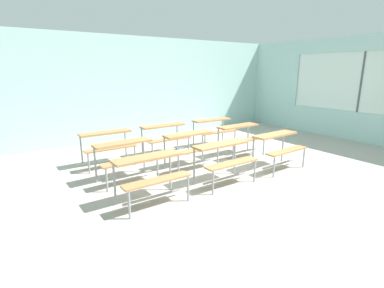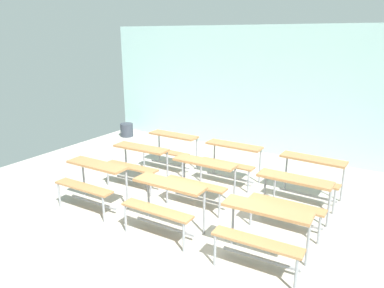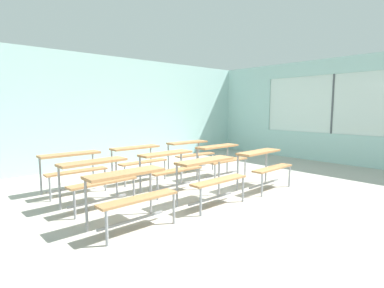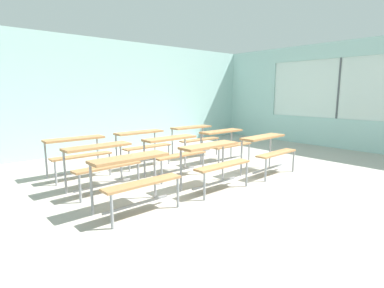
{
  "view_description": "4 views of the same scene",
  "coord_description": "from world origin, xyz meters",
  "views": [
    {
      "loc": [
        -3.67,
        -3.71,
        2.06
      ],
      "look_at": [
        -0.35,
        1.2,
        0.52
      ],
      "focal_mm": 26.89,
      "sensor_mm": 36.0,
      "label": 1
    },
    {
      "loc": [
        2.44,
        -3.67,
        2.78
      ],
      "look_at": [
        -1.02,
        1.91,
        0.78
      ],
      "focal_mm": 33.74,
      "sensor_mm": 36.0,
      "label": 2
    },
    {
      "loc": [
        -3.8,
        -3.3,
        1.6
      ],
      "look_at": [
        0.53,
        1.58,
        0.8
      ],
      "focal_mm": 28.0,
      "sensor_mm": 36.0,
      "label": 3
    },
    {
      "loc": [
        -3.8,
        -3.3,
        1.6
      ],
      "look_at": [
        0.36,
        1.51,
        0.5
      ],
      "focal_mm": 28.0,
      "sensor_mm": 36.0,
      "label": 4
    }
  ],
  "objects": [
    {
      "name": "wall_right",
      "position": [
        5.0,
        -0.13,
        1.45
      ],
      "size": [
        0.12,
        9.0,
        3.0
      ],
      "color": "#A8D1CC",
      "rests_on": "ground"
    },
    {
      "name": "desk_bench_r2c0",
      "position": [
        -1.81,
        2.32,
        0.56
      ],
      "size": [
        1.1,
        0.6,
        0.74
      ],
      "rotation": [
        0.0,
        0.0,
        -0.01
      ],
      "color": "#A87547",
      "rests_on": "ground"
    },
    {
      "name": "desk_bench_r1c1",
      "position": [
        -0.39,
        1.19,
        0.56
      ],
      "size": [
        1.11,
        0.6,
        0.74
      ],
      "rotation": [
        0.0,
        0.0,
        0.01
      ],
      "color": "#A87547",
      "rests_on": "ground"
    },
    {
      "name": "ground",
      "position": [
        0.0,
        0.0,
        -0.03
      ],
      "size": [
        10.0,
        9.0,
        0.05
      ],
      "primitive_type": "cube",
      "color": "#ADA89E"
    },
    {
      "name": "desk_bench_r2c2",
      "position": [
        1.12,
        2.31,
        0.56
      ],
      "size": [
        1.12,
        0.63,
        0.74
      ],
      "rotation": [
        0.0,
        0.0,
        -0.03
      ],
      "color": "#A87547",
      "rests_on": "ground"
    },
    {
      "name": "wall_back",
      "position": [
        0.0,
        4.5,
        1.5
      ],
      "size": [
        10.0,
        0.12,
        3.0
      ],
      "primitive_type": "cube",
      "color": "#A8D1CC",
      "rests_on": "ground"
    },
    {
      "name": "desk_bench_r2c1",
      "position": [
        -0.39,
        2.33,
        0.56
      ],
      "size": [
        1.1,
        0.59,
        0.74
      ],
      "rotation": [
        0.0,
        0.0,
        0.0
      ],
      "color": "#A87547",
      "rests_on": "ground"
    },
    {
      "name": "desk_bench_r1c0",
      "position": [
        -1.82,
        1.25,
        0.56
      ],
      "size": [
        1.12,
        0.64,
        0.74
      ],
      "rotation": [
        0.0,
        0.0,
        0.04
      ],
      "color": "#A87547",
      "rests_on": "ground"
    },
    {
      "name": "desk_bench_r0c0",
      "position": [
        -1.84,
        0.14,
        0.56
      ],
      "size": [
        1.11,
        0.61,
        0.74
      ],
      "rotation": [
        0.0,
        0.0,
        0.02
      ],
      "color": "#A87547",
      "rests_on": "ground"
    },
    {
      "name": "desk_bench_r0c1",
      "position": [
        -0.37,
        0.12,
        0.56
      ],
      "size": [
        1.11,
        0.61,
        0.74
      ],
      "rotation": [
        0.0,
        0.0,
        0.01
      ],
      "color": "#A87547",
      "rests_on": "ground"
    },
    {
      "name": "desk_bench_r0c2",
      "position": [
        1.11,
        0.11,
        0.56
      ],
      "size": [
        1.12,
        0.64,
        0.74
      ],
      "rotation": [
        0.0,
        0.0,
        0.04
      ],
      "color": "#A87547",
      "rests_on": "ground"
    },
    {
      "name": "desk_bench_r1c2",
      "position": [
        1.12,
        1.26,
        0.56
      ],
      "size": [
        1.1,
        0.59,
        0.74
      ],
      "rotation": [
        0.0,
        0.0,
        0.0
      ],
      "color": "#A87547",
      "rests_on": "ground"
    }
  ]
}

